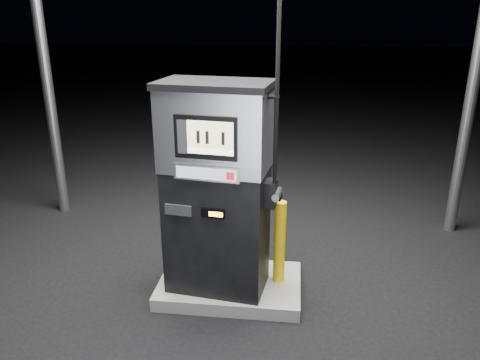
# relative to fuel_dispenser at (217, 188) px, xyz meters

# --- Properties ---
(ground) EXTENTS (80.00, 80.00, 0.00)m
(ground) POSITION_rel_fuel_dispenser_xyz_m (0.12, 0.10, -1.31)
(ground) COLOR black
(ground) RESTS_ON ground
(pump_island) EXTENTS (1.60, 1.00, 0.15)m
(pump_island) POSITION_rel_fuel_dispenser_xyz_m (0.12, 0.10, -1.24)
(pump_island) COLOR slate
(pump_island) RESTS_ON ground
(fuel_dispenser) EXTENTS (1.28, 0.81, 4.70)m
(fuel_dispenser) POSITION_rel_fuel_dispenser_xyz_m (0.00, 0.00, 0.00)
(fuel_dispenser) COLOR black
(fuel_dispenser) RESTS_ON pump_island
(bollard_left) EXTENTS (0.16, 0.16, 1.01)m
(bollard_left) POSITION_rel_fuel_dispenser_xyz_m (-0.43, -0.03, -0.66)
(bollard_left) COLOR yellow
(bollard_left) RESTS_ON pump_island
(bollard_right) EXTENTS (0.17, 0.17, 0.97)m
(bollard_right) POSITION_rel_fuel_dispenser_xyz_m (0.67, 0.17, -0.68)
(bollard_right) COLOR yellow
(bollard_right) RESTS_ON pump_island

